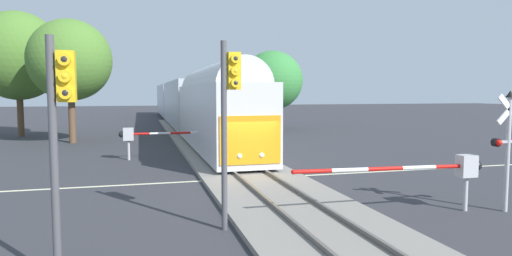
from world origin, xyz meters
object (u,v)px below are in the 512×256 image
at_px(pine_left_background, 18,56).
at_px(traffic_signal_near_left, 60,118).
at_px(traffic_signal_median, 229,104).
at_px(commuter_train, 184,102).
at_px(crossing_gate_near, 446,169).
at_px(crossing_signal_mast, 509,138).
at_px(oak_behind_train, 70,60).
at_px(crossing_gate_far, 143,135).
at_px(elm_centre_background, 272,80).

bearing_deg(pine_left_background, traffic_signal_near_left, -75.47).
height_order(traffic_signal_median, pine_left_background, pine_left_background).
relative_size(commuter_train, traffic_signal_near_left, 12.67).
bearing_deg(crossing_gate_near, crossing_signal_mast, -12.44).
height_order(crossing_gate_near, pine_left_background, pine_left_background).
xyz_separation_m(crossing_gate_near, oak_behind_train, (-14.02, 23.44, 4.73)).
xyz_separation_m(crossing_gate_far, elm_centre_background, (13.00, 17.37, 3.59)).
bearing_deg(elm_centre_background, traffic_signal_near_left, -113.78).
bearing_deg(crossing_gate_near, pine_left_background, 122.52).
relative_size(crossing_signal_mast, traffic_signal_median, 0.74).
relative_size(traffic_signal_median, elm_centre_background, 0.64).
height_order(traffic_signal_median, traffic_signal_near_left, traffic_signal_median).
xyz_separation_m(elm_centre_background, oak_behind_train, (-18.00, -7.64, 1.15)).
height_order(commuter_train, crossing_signal_mast, commuter_train).
distance_m(traffic_signal_median, oak_behind_train, 24.58).
bearing_deg(crossing_gate_near, traffic_signal_near_left, -168.28).
height_order(commuter_train, crossing_gate_far, commuter_train).
bearing_deg(commuter_train, elm_centre_background, -29.32).
relative_size(commuter_train, pine_left_background, 5.83).
height_order(traffic_signal_near_left, oak_behind_train, oak_behind_train).
distance_m(crossing_gate_far, traffic_signal_median, 13.96).
xyz_separation_m(crossing_signal_mast, crossing_gate_far, (-10.98, 14.14, -0.95)).
distance_m(crossing_gate_far, pine_left_background, 19.69).
xyz_separation_m(crossing_gate_far, traffic_signal_near_left, (-1.67, -15.93, 1.88)).
bearing_deg(traffic_signal_median, crossing_signal_mast, -3.29).
height_order(pine_left_background, oak_behind_train, pine_left_background).
distance_m(crossing_gate_near, oak_behind_train, 27.72).
bearing_deg(oak_behind_train, crossing_gate_near, -59.11).
bearing_deg(pine_left_background, crossing_gate_far, -58.21).
distance_m(crossing_signal_mast, oak_behind_train, 28.97).
height_order(commuter_train, traffic_signal_near_left, commuter_train).
distance_m(crossing_gate_near, traffic_signal_near_left, 11.08).
xyz_separation_m(commuter_train, pine_left_background, (-14.49, -6.04, 4.11)).
height_order(crossing_signal_mast, oak_behind_train, oak_behind_train).
bearing_deg(elm_centre_background, pine_left_background, -176.81).
xyz_separation_m(crossing_gate_near, crossing_signal_mast, (1.95, -0.43, 0.94)).
height_order(commuter_train, elm_centre_background, elm_centre_background).
relative_size(crossing_gate_near, traffic_signal_median, 1.25).
bearing_deg(elm_centre_background, crossing_gate_far, -126.83).
distance_m(commuter_train, crossing_gate_far, 22.62).
distance_m(crossing_signal_mast, pine_left_background, 37.05).
distance_m(traffic_signal_median, traffic_signal_near_left, 4.48).
distance_m(crossing_gate_near, traffic_signal_median, 7.15).
bearing_deg(crossing_gate_near, oak_behind_train, 120.89).
xyz_separation_m(crossing_signal_mast, traffic_signal_median, (-8.81, 0.51, 1.11)).
xyz_separation_m(crossing_gate_far, traffic_signal_median, (2.18, -13.63, 2.06)).
height_order(commuter_train, crossing_gate_near, commuter_train).
height_order(crossing_gate_far, traffic_signal_near_left, traffic_signal_near_left).
bearing_deg(commuter_train, crossing_gate_near, -82.84).
bearing_deg(pine_left_background, oak_behind_train, -51.97).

